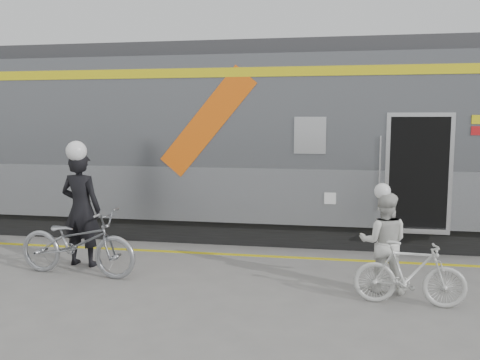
% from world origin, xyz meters
% --- Properties ---
extents(ground, '(90.00, 90.00, 0.00)m').
position_xyz_m(ground, '(0.00, 0.00, 0.00)').
color(ground, slate).
rests_on(ground, ground).
extents(train, '(24.00, 3.17, 4.10)m').
position_xyz_m(train, '(0.75, 4.19, 2.05)').
color(train, black).
rests_on(train, ground).
extents(safety_strip, '(24.00, 0.12, 0.01)m').
position_xyz_m(safety_strip, '(0.00, 2.15, 0.00)').
color(safety_strip, yellow).
rests_on(safety_strip, ground).
extents(man, '(0.77, 0.55, 2.00)m').
position_xyz_m(man, '(-2.92, 1.02, 1.00)').
color(man, black).
rests_on(man, ground).
extents(bicycle_left, '(2.16, 0.93, 1.10)m').
position_xyz_m(bicycle_left, '(-2.72, 0.47, 0.55)').
color(bicycle_left, '#94979B').
rests_on(bicycle_left, ground).
extents(woman, '(0.76, 0.61, 1.49)m').
position_xyz_m(woman, '(2.14, 0.56, 0.74)').
color(woman, silver).
rests_on(woman, ground).
extents(bicycle_right, '(1.53, 0.53, 0.90)m').
position_xyz_m(bicycle_right, '(2.44, 0.01, 0.45)').
color(bicycle_right, '#B9B9B5').
rests_on(bicycle_right, ground).
extents(helmet_man, '(0.35, 0.35, 0.35)m').
position_xyz_m(helmet_man, '(-2.92, 1.02, 2.17)').
color(helmet_man, white).
rests_on(helmet_man, man).
extents(helmet_woman, '(0.24, 0.24, 0.24)m').
position_xyz_m(helmet_woman, '(2.14, 0.56, 1.61)').
color(helmet_woman, white).
rests_on(helmet_woman, woman).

